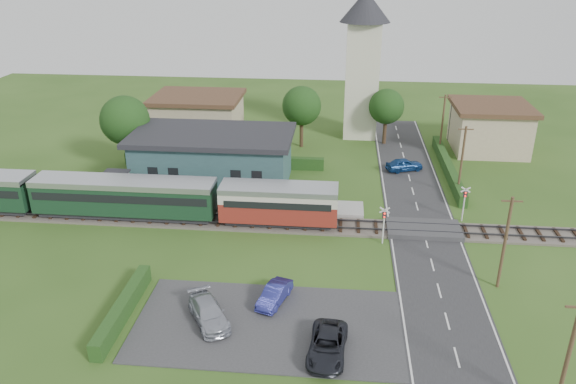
# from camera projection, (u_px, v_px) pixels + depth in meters

# --- Properties ---
(ground) EXTENTS (120.00, 120.00, 0.00)m
(ground) POSITION_uv_depth(u_px,v_px,m) (304.00, 237.00, 46.66)
(ground) COLOR #2D4C19
(railway_track) EXTENTS (76.00, 3.20, 0.49)m
(railway_track) POSITION_uv_depth(u_px,v_px,m) (306.00, 225.00, 48.44)
(railway_track) COLOR #4C443D
(railway_track) RESTS_ON ground
(road) EXTENTS (6.00, 70.00, 0.05)m
(road) POSITION_uv_depth(u_px,v_px,m) (426.00, 243.00, 45.76)
(road) COLOR #28282B
(road) RESTS_ON ground
(car_park) EXTENTS (17.00, 9.00, 0.08)m
(car_park) POSITION_uv_depth(u_px,v_px,m) (268.00, 325.00, 35.85)
(car_park) COLOR #333335
(car_park) RESTS_ON ground
(crossing_deck) EXTENTS (6.20, 3.40, 0.45)m
(crossing_deck) POSITION_uv_depth(u_px,v_px,m) (424.00, 229.00, 47.50)
(crossing_deck) COLOR #333335
(crossing_deck) RESTS_ON ground
(platform) EXTENTS (30.00, 3.00, 0.45)m
(platform) POSITION_uv_depth(u_px,v_px,m) (201.00, 204.00, 52.20)
(platform) COLOR gray
(platform) RESTS_ON ground
(equipment_hut) EXTENTS (2.30, 2.30, 2.55)m
(equipment_hut) POSITION_uv_depth(u_px,v_px,m) (116.00, 185.00, 52.30)
(equipment_hut) COLOR beige
(equipment_hut) RESTS_ON platform
(station_building) EXTENTS (16.00, 9.00, 5.30)m
(station_building) POSITION_uv_depth(u_px,v_px,m) (213.00, 157.00, 56.48)
(station_building) COLOR #2E4C4F
(station_building) RESTS_ON ground
(train) EXTENTS (43.20, 2.90, 3.40)m
(train) POSITION_uv_depth(u_px,v_px,m) (90.00, 195.00, 49.31)
(train) COLOR #232328
(train) RESTS_ON ground
(church_tower) EXTENTS (6.00, 6.00, 17.60)m
(church_tower) POSITION_uv_depth(u_px,v_px,m) (363.00, 54.00, 67.61)
(church_tower) COLOR beige
(church_tower) RESTS_ON ground
(house_west) EXTENTS (10.80, 8.80, 5.50)m
(house_west) POSITION_uv_depth(u_px,v_px,m) (198.00, 117.00, 69.65)
(house_west) COLOR tan
(house_west) RESTS_ON ground
(house_east) EXTENTS (8.80, 8.80, 5.50)m
(house_east) POSITION_uv_depth(u_px,v_px,m) (489.00, 127.00, 65.62)
(house_east) COLOR tan
(house_east) RESTS_ON ground
(hedge_carpark) EXTENTS (0.80, 9.00, 1.20)m
(hedge_carpark) POSITION_uv_depth(u_px,v_px,m) (123.00, 309.00, 36.47)
(hedge_carpark) COLOR #193814
(hedge_carpark) RESTS_ON ground
(hedge_roadside) EXTENTS (0.80, 18.00, 1.20)m
(hedge_roadside) POSITION_uv_depth(u_px,v_px,m) (448.00, 167.00, 59.73)
(hedge_roadside) COLOR #193814
(hedge_roadside) RESTS_ON ground
(hedge_station) EXTENTS (22.00, 0.80, 1.30)m
(hedge_station) POSITION_uv_depth(u_px,v_px,m) (223.00, 161.00, 61.41)
(hedge_station) COLOR #193814
(hedge_station) RESTS_ON ground
(tree_a) EXTENTS (5.20, 5.20, 8.00)m
(tree_a) POSITION_uv_depth(u_px,v_px,m) (125.00, 120.00, 59.03)
(tree_a) COLOR #332316
(tree_a) RESTS_ON ground
(tree_b) EXTENTS (4.60, 4.60, 7.34)m
(tree_b) POSITION_uv_depth(u_px,v_px,m) (302.00, 106.00, 65.77)
(tree_b) COLOR #332316
(tree_b) RESTS_ON ground
(tree_c) EXTENTS (4.20, 4.20, 6.78)m
(tree_c) POSITION_uv_depth(u_px,v_px,m) (386.00, 107.00, 66.85)
(tree_c) COLOR #332316
(tree_c) RESTS_ON ground
(utility_pole_a) EXTENTS (1.40, 0.22, 7.00)m
(utility_pole_a) POSITION_uv_depth(u_px,v_px,m) (567.00, 359.00, 27.54)
(utility_pole_a) COLOR #473321
(utility_pole_a) RESTS_ON ground
(utility_pole_b) EXTENTS (1.40, 0.22, 7.00)m
(utility_pole_b) POSITION_uv_depth(u_px,v_px,m) (505.00, 242.00, 38.47)
(utility_pole_b) COLOR #473321
(utility_pole_b) RESTS_ON ground
(utility_pole_c) EXTENTS (1.40, 0.22, 7.00)m
(utility_pole_c) POSITION_uv_depth(u_px,v_px,m) (462.00, 160.00, 53.05)
(utility_pole_c) COLOR #473321
(utility_pole_c) RESTS_ON ground
(utility_pole_d) EXTENTS (1.40, 0.22, 7.00)m
(utility_pole_d) POSITION_uv_depth(u_px,v_px,m) (442.00, 124.00, 63.98)
(utility_pole_d) COLOR #473321
(utility_pole_d) RESTS_ON ground
(crossing_signal_near) EXTENTS (0.84, 0.28, 3.28)m
(crossing_signal_near) POSITION_uv_depth(u_px,v_px,m) (384.00, 220.00, 44.86)
(crossing_signal_near) COLOR silver
(crossing_signal_near) RESTS_ON ground
(crossing_signal_far) EXTENTS (0.84, 0.28, 3.28)m
(crossing_signal_far) POSITION_uv_depth(u_px,v_px,m) (465.00, 199.00, 48.59)
(crossing_signal_far) COLOR silver
(crossing_signal_far) RESTS_ON ground
(streetlamp_west) EXTENTS (0.30, 0.30, 5.15)m
(streetlamp_west) POSITION_uv_depth(u_px,v_px,m) (129.00, 125.00, 65.61)
(streetlamp_west) COLOR #3F3F47
(streetlamp_west) RESTS_ON ground
(streetlamp_east) EXTENTS (0.30, 0.30, 5.15)m
(streetlamp_east) POSITION_uv_depth(u_px,v_px,m) (450.00, 117.00, 68.61)
(streetlamp_east) COLOR #3F3F47
(streetlamp_east) RESTS_ON ground
(car_on_road) EXTENTS (4.28, 2.93, 1.35)m
(car_on_road) POSITION_uv_depth(u_px,v_px,m) (404.00, 165.00, 60.15)
(car_on_road) COLOR navy
(car_on_road) RESTS_ON road
(car_park_blue) EXTENTS (2.31, 3.87, 1.20)m
(car_park_blue) POSITION_uv_depth(u_px,v_px,m) (275.00, 294.00, 37.85)
(car_park_blue) COLOR navy
(car_park_blue) RESTS_ON car_park
(car_park_silver) EXTENTS (3.85, 4.83, 1.31)m
(car_park_silver) POSITION_uv_depth(u_px,v_px,m) (209.00, 313.00, 35.86)
(car_park_silver) COLOR #9B9FAC
(car_park_silver) RESTS_ON car_park
(car_park_dark) EXTENTS (2.48, 4.80, 1.29)m
(car_park_dark) POSITION_uv_depth(u_px,v_px,m) (327.00, 345.00, 32.95)
(car_park_dark) COLOR black
(car_park_dark) RESTS_ON car_park
(pedestrian_near) EXTENTS (0.84, 0.68, 1.98)m
(pedestrian_near) POSITION_uv_depth(u_px,v_px,m) (262.00, 197.00, 50.72)
(pedestrian_near) COLOR gray
(pedestrian_near) RESTS_ON platform
(pedestrian_far) EXTENTS (1.00, 1.13, 1.93)m
(pedestrian_far) POSITION_uv_depth(u_px,v_px,m) (152.00, 190.00, 52.08)
(pedestrian_far) COLOR gray
(pedestrian_far) RESTS_ON platform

